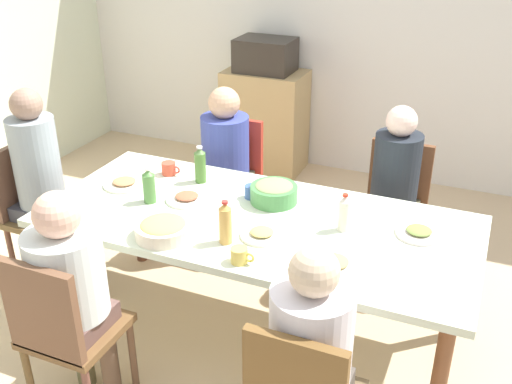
% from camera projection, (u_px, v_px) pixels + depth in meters
% --- Properties ---
extents(ground_plane, '(6.54, 6.54, 0.00)m').
position_uv_depth(ground_plane, '(256.00, 332.00, 3.40)').
color(ground_plane, '#CCAF87').
extents(wall_back, '(5.69, 0.12, 2.60)m').
position_uv_depth(wall_back, '(374.00, 25.00, 4.87)').
color(wall_back, silver).
rests_on(wall_back, ground_plane).
extents(dining_table, '(2.25, 1.00, 0.75)m').
position_uv_depth(dining_table, '(256.00, 230.00, 3.10)').
color(dining_table, beige).
rests_on(dining_table, ground_plane).
extents(chair_0, '(0.40, 0.40, 0.90)m').
position_uv_depth(chair_0, '(394.00, 206.00, 3.70)').
color(chair_0, brown).
rests_on(chair_0, ground_plane).
extents(person_0, '(0.30, 0.30, 1.18)m').
position_uv_depth(person_0, '(394.00, 184.00, 3.54)').
color(person_0, brown).
rests_on(person_0, ground_plane).
extents(person_1, '(0.31, 0.31, 1.16)m').
position_uv_depth(person_1, '(311.00, 351.00, 2.24)').
color(person_1, '#364848').
rests_on(person_1, ground_plane).
extents(chair_2, '(0.40, 0.40, 0.90)m').
position_uv_depth(chair_2, '(63.00, 329.00, 2.64)').
color(chair_2, brown).
rests_on(chair_2, ground_plane).
extents(person_2, '(0.34, 0.34, 1.15)m').
position_uv_depth(person_2, '(70.00, 282.00, 2.63)').
color(person_2, brown).
rests_on(person_2, ground_plane).
extents(chair_3, '(0.40, 0.40, 0.90)m').
position_uv_depth(chair_3, '(231.00, 176.00, 4.10)').
color(chair_3, '#B0371B').
rests_on(chair_3, ground_plane).
extents(person_3, '(0.32, 0.32, 1.16)m').
position_uv_depth(person_3, '(225.00, 155.00, 3.94)').
color(person_3, brown).
rests_on(person_3, ground_plane).
extents(chair_4, '(0.40, 0.40, 0.90)m').
position_uv_depth(chair_4, '(35.00, 206.00, 3.70)').
color(chair_4, brown).
rests_on(chair_4, ground_plane).
extents(person_4, '(0.30, 0.30, 1.27)m').
position_uv_depth(person_4, '(40.00, 174.00, 3.57)').
color(person_4, '#3F4946').
rests_on(person_4, ground_plane).
extents(plate_0, '(0.24, 0.24, 0.04)m').
position_uv_depth(plate_0, '(124.00, 183.00, 3.41)').
color(plate_0, silver).
rests_on(plate_0, dining_table).
extents(plate_1, '(0.22, 0.22, 0.04)m').
position_uv_depth(plate_1, '(419.00, 233.00, 2.91)').
color(plate_1, white).
rests_on(plate_1, dining_table).
extents(plate_2, '(0.25, 0.25, 0.04)m').
position_uv_depth(plate_2, '(334.00, 263.00, 2.66)').
color(plate_2, white).
rests_on(plate_2, dining_table).
extents(plate_3, '(0.21, 0.21, 0.04)m').
position_uv_depth(plate_3, '(262.00, 234.00, 2.89)').
color(plate_3, white).
rests_on(plate_3, dining_table).
extents(plate_4, '(0.23, 0.23, 0.04)m').
position_uv_depth(plate_4, '(187.00, 198.00, 3.24)').
color(plate_4, white).
rests_on(plate_4, dining_table).
extents(bowl_0, '(0.26, 0.26, 0.11)m').
position_uv_depth(bowl_0, '(274.00, 192.00, 3.21)').
color(bowl_0, '#488948').
rests_on(bowl_0, dining_table).
extents(bowl_1, '(0.28, 0.28, 0.09)m').
position_uv_depth(bowl_1, '(163.00, 229.00, 2.88)').
color(bowl_1, beige).
rests_on(bowl_1, dining_table).
extents(cup_0, '(0.11, 0.07, 0.10)m').
position_uv_depth(cup_0, '(308.00, 261.00, 2.62)').
color(cup_0, '#3F9666').
rests_on(cup_0, dining_table).
extents(cup_1, '(0.11, 0.08, 0.07)m').
position_uv_depth(cup_1, '(252.00, 192.00, 3.26)').
color(cup_1, '#3B5A98').
rests_on(cup_1, dining_table).
extents(cup_2, '(0.11, 0.08, 0.07)m').
position_uv_depth(cup_2, '(240.00, 255.00, 2.68)').
color(cup_2, '#DEBD55').
rests_on(cup_2, dining_table).
extents(cup_3, '(0.12, 0.08, 0.08)m').
position_uv_depth(cup_3, '(169.00, 168.00, 3.54)').
color(cup_3, '#CC4A34').
rests_on(cup_3, dining_table).
extents(bottle_0, '(0.07, 0.07, 0.20)m').
position_uv_depth(bottle_0, '(149.00, 186.00, 3.19)').
color(bottle_0, '#4C7E3C').
rests_on(bottle_0, dining_table).
extents(bottle_1, '(0.07, 0.07, 0.22)m').
position_uv_depth(bottle_1, '(200.00, 165.00, 3.41)').
color(bottle_1, '#497530').
rests_on(bottle_1, dining_table).
extents(bottle_2, '(0.06, 0.06, 0.22)m').
position_uv_depth(bottle_2, '(225.00, 223.00, 2.80)').
color(bottle_2, gold).
rests_on(bottle_2, dining_table).
extents(bottle_3, '(0.06, 0.06, 0.20)m').
position_uv_depth(bottle_3, '(344.00, 213.00, 2.92)').
color(bottle_3, beige).
rests_on(bottle_3, dining_table).
extents(side_cabinet, '(0.70, 0.44, 0.90)m').
position_uv_depth(side_cabinet, '(265.00, 121.00, 5.30)').
color(side_cabinet, tan).
rests_on(side_cabinet, ground_plane).
extents(microwave, '(0.48, 0.36, 0.28)m').
position_uv_depth(microwave, '(266.00, 55.00, 5.04)').
color(microwave, '#2D2721').
rests_on(microwave, side_cabinet).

